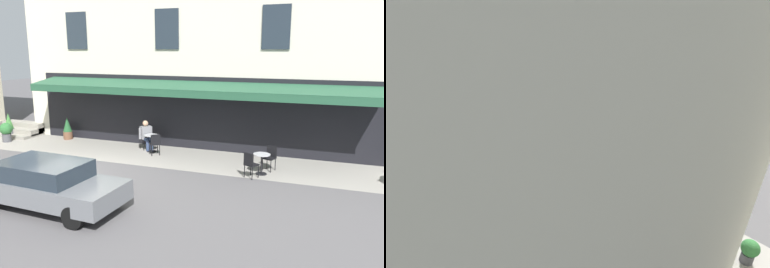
% 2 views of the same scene
% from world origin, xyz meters
% --- Properties ---
extents(ground_plane, '(70.00, 70.00, 0.00)m').
position_xyz_m(ground_plane, '(0.00, 0.00, 0.00)').
color(ground_plane, '#565456').
extents(sidewalk_cafe_terrace, '(20.50, 3.20, 0.01)m').
position_xyz_m(sidewalk_cafe_terrace, '(-3.25, -3.40, 0.00)').
color(sidewalk_cafe_terrace, gray).
rests_on(sidewalk_cafe_terrace, ground_plane).
extents(cafe_building_facade, '(20.00, 10.70, 15.00)m').
position_xyz_m(cafe_building_facade, '(-4.00, -9.49, 7.49)').
color(cafe_building_facade, beige).
rests_on(cafe_building_facade, ground_plane).
extents(cafe_table_near_entrance, '(0.60, 0.60, 0.75)m').
position_xyz_m(cafe_table_near_entrance, '(-6.42, -2.40, 0.49)').
color(cafe_table_near_entrance, black).
rests_on(cafe_table_near_entrance, ground_plane).
extents(cafe_chair_black_corner_right, '(0.54, 0.54, 0.91)m').
position_xyz_m(cafe_chair_black_corner_right, '(-6.13, -1.84, 0.55)').
color(cafe_chair_black_corner_right, black).
rests_on(cafe_chair_black_corner_right, ground_plane).
extents(cafe_chair_black_under_awning, '(0.51, 0.51, 0.91)m').
position_xyz_m(cafe_chair_black_under_awning, '(-6.63, -3.00, 0.55)').
color(cafe_chair_black_under_awning, black).
rests_on(cafe_chair_black_under_awning, ground_plane).
extents(cafe_table_mid_terrace, '(0.60, 0.60, 0.75)m').
position_xyz_m(cafe_table_mid_terrace, '(-1.37, -3.81, 0.49)').
color(cafe_table_mid_terrace, black).
rests_on(cafe_table_mid_terrace, ground_plane).
extents(cafe_chair_black_by_window, '(0.56, 0.56, 0.91)m').
position_xyz_m(cafe_chair_black_by_window, '(-1.79, -3.34, 0.55)').
color(cafe_chair_black_by_window, black).
rests_on(cafe_chair_black_by_window, ground_plane).
extents(cafe_chair_black_corner_left, '(0.56, 0.56, 0.91)m').
position_xyz_m(cafe_chair_black_corner_left, '(-0.85, -4.17, 0.55)').
color(cafe_chair_black_corner_left, black).
rests_on(cafe_chair_black_corner_left, ground_plane).
extents(cafe_table_streetside, '(0.60, 0.60, 0.75)m').
position_xyz_m(cafe_table_streetside, '(-10.98, -2.89, 0.49)').
color(cafe_table_streetside, black).
rests_on(cafe_table_streetside, ground_plane).
extents(cafe_chair_black_facing_street, '(0.43, 0.43, 0.91)m').
position_xyz_m(cafe_chair_black_facing_street, '(-11.03, -2.26, 0.55)').
color(cafe_chair_black_facing_street, black).
rests_on(cafe_chair_black_facing_street, ground_plane).
extents(cafe_chair_black_kerbside, '(0.47, 0.47, 0.91)m').
position_xyz_m(cafe_chair_black_kerbside, '(-11.10, -3.51, 0.55)').
color(cafe_chair_black_kerbside, black).
rests_on(cafe_chair_black_kerbside, ground_plane).
extents(seated_patron_in_olive, '(0.65, 0.55, 1.29)m').
position_xyz_m(seated_patron_in_olive, '(-11.01, -2.47, 0.69)').
color(seated_patron_in_olive, navy).
rests_on(seated_patron_in_olive, ground_plane).
extents(seated_companion_in_grey, '(0.64, 0.62, 1.30)m').
position_xyz_m(seated_companion_in_grey, '(-1.03, -4.05, 0.70)').
color(seated_companion_in_grey, navy).
rests_on(seated_companion_in_grey, ground_plane).
extents(walking_pedestrian_in_blue, '(0.43, 0.59, 1.56)m').
position_xyz_m(walking_pedestrian_in_blue, '(4.42, -0.34, 0.91)').
color(walking_pedestrian_in_blue, navy).
rests_on(walking_pedestrian_in_blue, ground_plane).
extents(potted_plant_entrance_right, '(0.44, 0.44, 1.10)m').
position_xyz_m(potted_plant_entrance_right, '(3.56, -4.51, 0.54)').
color(potted_plant_entrance_right, brown).
rests_on(potted_plant_entrance_right, ground_plane).
extents(potted_plant_by_steps, '(0.58, 0.58, 0.92)m').
position_xyz_m(potted_plant_by_steps, '(5.96, -3.03, 0.52)').
color(potted_plant_by_steps, '#4C4C51').
rests_on(potted_plant_by_steps, ground_plane).
extents(parked_car_grey, '(4.38, 1.99, 1.33)m').
position_xyz_m(parked_car_grey, '(-1.38, 2.62, 0.71)').
color(parked_car_grey, slate).
rests_on(parked_car_grey, ground_plane).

